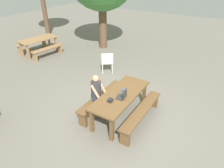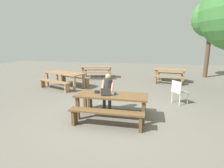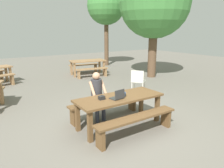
{
  "view_description": "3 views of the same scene",
  "coord_description": "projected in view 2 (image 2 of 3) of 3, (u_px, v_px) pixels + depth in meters",
  "views": [
    {
      "loc": [
        -3.94,
        -2.15,
        3.62
      ],
      "look_at": [
        -0.04,
        0.25,
        0.97
      ],
      "focal_mm": 32.22,
      "sensor_mm": 36.0,
      "label": 1
    },
    {
      "loc": [
        1.09,
        -4.81,
        2.14
      ],
      "look_at": [
        -0.04,
        0.25,
        0.97
      ],
      "focal_mm": 28.69,
      "sensor_mm": 36.0,
      "label": 2
    },
    {
      "loc": [
        -2.69,
        -3.73,
        2.19
      ],
      "look_at": [
        -0.04,
        0.25,
        0.97
      ],
      "focal_mm": 33.8,
      "sensor_mm": 36.0,
      "label": 3
    }
  ],
  "objects": [
    {
      "name": "picnic_table_distant",
      "position": [
        97.0,
        68.0,
        11.35
      ],
      "size": [
        2.04,
        1.09,
        0.73
      ],
      "rotation": [
        0.0,
        0.0,
        0.23
      ],
      "color": "#9E754C",
      "rests_on": "ground"
    },
    {
      "name": "laptop",
      "position": [
        106.0,
        93.0,
        5.03
      ],
      "size": [
        0.31,
        0.27,
        0.22
      ],
      "rotation": [
        0.0,
        0.0,
        3.29
      ],
      "color": "#2D2D2D",
      "rests_on": "picnic_table_front"
    },
    {
      "name": "coffee_mug",
      "position": [
        115.0,
        93.0,
        5.07
      ],
      "size": [
        0.08,
        0.08,
        0.09
      ],
      "color": "#335693",
      "rests_on": "picnic_table_front"
    },
    {
      "name": "tree_left",
      "position": [
        211.0,
        19.0,
        10.86
      ],
      "size": [
        2.3,
        2.3,
        4.8
      ],
      "color": "brown",
      "rests_on": "ground"
    },
    {
      "name": "picnic_table_rear",
      "position": [
        170.0,
        71.0,
        10.1
      ],
      "size": [
        1.81,
        1.05,
        0.74
      ],
      "rotation": [
        0.0,
        0.0,
        -0.15
      ],
      "color": "#9E754C",
      "rests_on": "ground"
    },
    {
      "name": "bench_rear_south",
      "position": [
        168.0,
        78.0,
        9.55
      ],
      "size": [
        1.57,
        0.53,
        0.44
      ],
      "rotation": [
        0.0,
        0.0,
        -0.15
      ],
      "color": "#9E754C",
      "rests_on": "ground"
    },
    {
      "name": "ground_plane",
      "position": [
        112.0,
        118.0,
        5.28
      ],
      "size": [
        30.0,
        30.0,
        0.0
      ],
      "primitive_type": "plane",
      "color": "slate"
    },
    {
      "name": "bench_mid_north",
      "position": [
        75.0,
        78.0,
        9.51
      ],
      "size": [
        1.91,
        0.98,
        0.43
      ],
      "rotation": [
        0.0,
        0.0,
        -0.37
      ],
      "color": "#9E754C",
      "rests_on": "ground"
    },
    {
      "name": "bench_distant_north",
      "position": [
        97.0,
        71.0,
        11.97
      ],
      "size": [
        1.77,
        0.7,
        0.46
      ],
      "rotation": [
        0.0,
        0.0,
        0.23
      ],
      "color": "#9E754C",
      "rests_on": "ground"
    },
    {
      "name": "picnic_table_front",
      "position": [
        112.0,
        98.0,
        5.15
      ],
      "size": [
        2.05,
        0.79,
        0.72
      ],
      "color": "brown",
      "rests_on": "ground"
    },
    {
      "name": "picnic_table_mid",
      "position": [
        65.0,
        74.0,
        8.89
      ],
      "size": [
        2.3,
        1.54,
        0.74
      ],
      "rotation": [
        0.0,
        0.0,
        -0.37
      ],
      "color": "#9E754C",
      "rests_on": "ground"
    },
    {
      "name": "bench_far",
      "position": [
        116.0,
        100.0,
        5.8
      ],
      "size": [
        1.97,
        0.3,
        0.45
      ],
      "color": "brown",
      "rests_on": "ground"
    },
    {
      "name": "bench_near",
      "position": [
        106.0,
        115.0,
        4.61
      ],
      "size": [
        1.97,
        0.3,
        0.45
      ],
      "color": "brown",
      "rests_on": "ground"
    },
    {
      "name": "bench_mid_south",
      "position": [
        54.0,
        83.0,
        8.41
      ],
      "size": [
        1.91,
        0.98,
        0.43
      ],
      "rotation": [
        0.0,
        0.0,
        -0.37
      ],
      "color": "#9E754C",
      "rests_on": "ground"
    },
    {
      "name": "person_seated",
      "position": [
        108.0,
        90.0,
        5.73
      ],
      "size": [
        0.38,
        0.39,
        1.21
      ],
      "color": "#333847",
      "rests_on": "ground"
    },
    {
      "name": "bench_rear_north",
      "position": [
        170.0,
        74.0,
        10.78
      ],
      "size": [
        1.57,
        0.53,
        0.44
      ],
      "rotation": [
        0.0,
        0.0,
        -0.15
      ],
      "color": "#9E754C",
      "rests_on": "ground"
    },
    {
      "name": "small_pouch",
      "position": [
        97.0,
        92.0,
        5.26
      ],
      "size": [
        0.13,
        0.11,
        0.08
      ],
      "color": "black",
      "rests_on": "picnic_table_front"
    },
    {
      "name": "bench_distant_south",
      "position": [
        96.0,
        74.0,
        10.84
      ],
      "size": [
        1.77,
        0.7,
        0.46
      ],
      "rotation": [
        0.0,
        0.0,
        0.23
      ],
      "color": "#9E754C",
      "rests_on": "ground"
    },
    {
      "name": "plastic_chair",
      "position": [
        179.0,
        91.0,
        6.43
      ],
      "size": [
        0.62,
        0.62,
        0.85
      ],
      "rotation": [
        0.0,
        0.0,
        2.22
      ],
      "color": "silver",
      "rests_on": "ground"
    }
  ]
}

